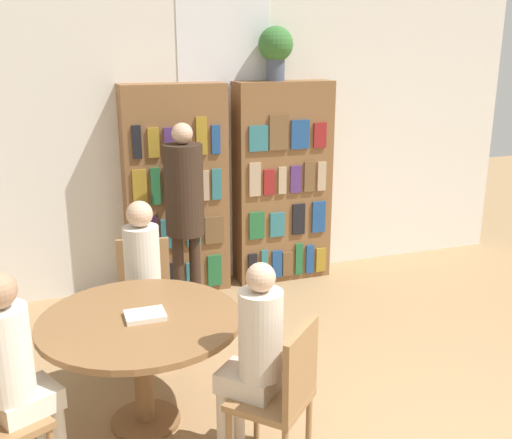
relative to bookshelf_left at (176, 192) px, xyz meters
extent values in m
cube|color=silver|center=(0.54, 0.19, 0.51)|extent=(6.40, 0.06, 3.00)
cube|color=white|center=(0.54, 0.16, 1.36)|extent=(0.90, 0.01, 1.10)
cube|color=brown|center=(0.00, 0.00, 0.00)|extent=(0.96, 0.32, 1.99)
cube|color=navy|center=(-0.32, -0.17, -0.78)|extent=(0.15, 0.02, 0.30)
cube|color=black|center=(-0.10, -0.17, -0.79)|extent=(0.17, 0.02, 0.28)
cube|color=#2D707A|center=(0.11, -0.17, -0.80)|extent=(0.14, 0.02, 0.26)
cube|color=#236638|center=(0.32, -0.17, -0.78)|extent=(0.14, 0.02, 0.31)
cube|color=#4C2D6B|center=(-0.31, -0.17, -0.34)|extent=(0.19, 0.02, 0.33)
cube|color=#2D707A|center=(-0.10, -0.17, -0.36)|extent=(0.18, 0.02, 0.28)
cube|color=#2D707A|center=(0.12, -0.17, -0.38)|extent=(0.13, 0.02, 0.25)
cube|color=brown|center=(0.32, -0.17, -0.37)|extent=(0.19, 0.02, 0.26)
cube|color=olive|center=(-0.36, -0.17, 0.10)|extent=(0.13, 0.02, 0.33)
cube|color=#236638|center=(-0.22, -0.17, 0.10)|extent=(0.08, 0.02, 0.34)
cube|color=navy|center=(-0.08, -0.17, 0.10)|extent=(0.12, 0.02, 0.34)
cube|color=black|center=(0.08, -0.17, 0.06)|extent=(0.11, 0.02, 0.25)
cube|color=tan|center=(0.22, -0.17, 0.08)|extent=(0.11, 0.02, 0.28)
cube|color=#2D707A|center=(0.35, -0.17, 0.08)|extent=(0.09, 0.02, 0.29)
cube|color=black|center=(-0.36, -0.17, 0.51)|extent=(0.08, 0.02, 0.29)
cube|color=olive|center=(-0.22, -0.17, 0.50)|extent=(0.10, 0.02, 0.27)
cube|color=#4C2D6B|center=(-0.08, -0.17, 0.50)|extent=(0.10, 0.02, 0.26)
cube|color=olive|center=(0.07, -0.17, 0.49)|extent=(0.08, 0.02, 0.25)
cube|color=olive|center=(0.22, -0.17, 0.54)|extent=(0.10, 0.02, 0.34)
cube|color=navy|center=(0.35, -0.17, 0.50)|extent=(0.08, 0.02, 0.26)
cube|color=brown|center=(1.08, 0.00, 0.00)|extent=(0.96, 0.32, 1.99)
cube|color=black|center=(0.71, -0.17, -0.79)|extent=(0.09, 0.02, 0.28)
cube|color=#2D707A|center=(0.83, -0.17, -0.78)|extent=(0.07, 0.02, 0.30)
cube|color=navy|center=(0.97, -0.17, -0.79)|extent=(0.10, 0.02, 0.28)
cube|color=brown|center=(1.09, -0.17, -0.80)|extent=(0.11, 0.02, 0.26)
cube|color=#236638|center=(1.21, -0.17, -0.77)|extent=(0.08, 0.02, 0.33)
cube|color=navy|center=(1.33, -0.17, -0.78)|extent=(0.08, 0.02, 0.30)
cube|color=olive|center=(1.46, -0.17, -0.81)|extent=(0.11, 0.02, 0.25)
cube|color=#236638|center=(0.75, -0.17, -0.36)|extent=(0.15, 0.02, 0.27)
cube|color=#2D707A|center=(0.97, -0.17, -0.38)|extent=(0.15, 0.02, 0.25)
cube|color=black|center=(1.20, -0.17, -0.34)|extent=(0.13, 0.02, 0.31)
cube|color=navy|center=(1.42, -0.17, -0.34)|extent=(0.14, 0.02, 0.32)
cube|color=tan|center=(0.73, -0.17, 0.10)|extent=(0.12, 0.02, 0.33)
cube|color=maroon|center=(0.88, -0.17, 0.06)|extent=(0.11, 0.02, 0.25)
cube|color=tan|center=(1.01, -0.17, 0.07)|extent=(0.08, 0.02, 0.27)
cube|color=#4C2D6B|center=(1.16, -0.17, 0.07)|extent=(0.11, 0.02, 0.27)
cube|color=brown|center=(1.30, -0.17, 0.08)|extent=(0.11, 0.02, 0.30)
cube|color=tan|center=(1.43, -0.17, 0.08)|extent=(0.09, 0.02, 0.29)
cube|color=#2D707A|center=(0.77, -0.17, 0.49)|extent=(0.19, 0.02, 0.24)
cube|color=brown|center=(0.97, -0.17, 0.53)|extent=(0.19, 0.02, 0.33)
cube|color=navy|center=(1.19, -0.17, 0.51)|extent=(0.19, 0.02, 0.28)
cube|color=maroon|center=(1.40, -0.17, 0.49)|extent=(0.13, 0.02, 0.24)
cylinder|color=#475166|center=(1.00, 0.00, 1.10)|extent=(0.17, 0.17, 0.21)
sphere|color=#387033|center=(1.00, 0.00, 1.34)|extent=(0.33, 0.33, 0.33)
cylinder|color=brown|center=(-0.67, -2.07, -0.98)|extent=(0.44, 0.44, 0.03)
cylinder|color=brown|center=(-0.67, -2.07, -0.63)|extent=(0.12, 0.12, 0.67)
cylinder|color=brown|center=(-0.67, -2.07, -0.27)|extent=(1.24, 1.24, 0.04)
cube|color=olive|center=(-1.46, -2.46, -0.57)|extent=(0.53, 0.53, 0.04)
cylinder|color=olive|center=(-1.38, -2.23, -0.79)|extent=(0.04, 0.04, 0.41)
cube|color=olive|center=(-0.52, -1.21, -0.57)|extent=(0.46, 0.46, 0.04)
cube|color=olive|center=(-0.49, -1.03, -0.32)|extent=(0.40, 0.11, 0.45)
cylinder|color=olive|center=(-0.38, -1.41, -0.79)|extent=(0.04, 0.04, 0.41)
cylinder|color=olive|center=(-0.72, -1.35, -0.79)|extent=(0.04, 0.04, 0.41)
cylinder|color=olive|center=(-0.32, -1.07, -0.79)|extent=(0.04, 0.04, 0.41)
cylinder|color=olive|center=(-0.66, -1.01, -0.79)|extent=(0.04, 0.04, 0.41)
cube|color=olive|center=(-0.06, -2.71, -0.57)|extent=(0.57, 0.57, 0.04)
cube|color=olive|center=(0.06, -2.84, -0.32)|extent=(0.31, 0.30, 0.45)
cylinder|color=olive|center=(-0.06, -2.47, -0.79)|extent=(0.04, 0.04, 0.41)
cylinder|color=olive|center=(0.18, -2.71, -0.79)|extent=(0.04, 0.04, 0.41)
cube|color=beige|center=(-0.54, -1.35, -0.49)|extent=(0.32, 0.36, 0.12)
cylinder|color=beige|center=(-0.53, -1.27, -0.18)|extent=(0.26, 0.26, 0.50)
sphere|color=tan|center=(-0.53, -1.27, 0.17)|extent=(0.19, 0.19, 0.19)
cylinder|color=beige|center=(-0.49, -1.47, -0.77)|extent=(0.10, 0.10, 0.45)
cylinder|color=beige|center=(-0.63, -1.45, -0.77)|extent=(0.10, 0.10, 0.45)
cube|color=beige|center=(-0.16, -2.61, -0.49)|extent=(0.40, 0.40, 0.12)
cylinder|color=beige|center=(-0.11, -2.66, -0.18)|extent=(0.25, 0.25, 0.50)
sphere|color=tan|center=(-0.11, -2.66, 0.15)|extent=(0.16, 0.16, 0.16)
cylinder|color=beige|center=(-0.29, -2.57, -0.77)|extent=(0.10, 0.10, 0.45)
cylinder|color=beige|center=(-0.19, -2.48, -0.77)|extent=(0.10, 0.10, 0.45)
cube|color=silver|center=(-1.34, -2.40, -0.49)|extent=(0.40, 0.38, 0.12)
cylinder|color=silver|center=(-1.41, -2.43, -0.18)|extent=(0.27, 0.27, 0.50)
cylinder|color=silver|center=(-1.27, -2.28, -0.77)|extent=(0.10, 0.10, 0.45)
cylinder|color=#332319|center=(-0.11, -0.51, -0.63)|extent=(0.10, 0.10, 0.73)
cylinder|color=#332319|center=(0.04, -0.51, -0.63)|extent=(0.10, 0.10, 0.73)
cylinder|color=#332319|center=(-0.03, -0.51, 0.13)|extent=(0.34, 0.34, 0.79)
sphere|color=tan|center=(-0.03, -0.51, 0.62)|extent=(0.18, 0.18, 0.18)
cylinder|color=#332319|center=(0.07, -0.22, 0.33)|extent=(0.07, 0.30, 0.07)
cube|color=silver|center=(-0.64, -2.09, -0.24)|extent=(0.24, 0.18, 0.03)
camera|label=1|loc=(-1.10, -5.44, 1.34)|focal=42.00mm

